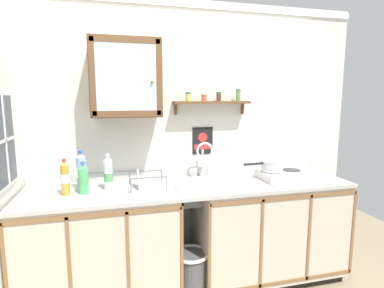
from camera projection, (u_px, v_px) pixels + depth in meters
back_wall at (184, 141)px, 2.89m from camera, size 3.39×0.07×2.54m
lower_cabinet_run at (101, 249)px, 2.49m from camera, size 1.23×0.64×0.91m
lower_cabinet_run_right at (267, 229)px, 2.86m from camera, size 1.35×0.64×0.91m
countertop at (193, 187)px, 2.61m from camera, size 2.75×0.66×0.03m
backsplash at (185, 172)px, 2.90m from camera, size 2.75×0.02×0.08m
sink at (207, 186)px, 2.68m from camera, size 0.59×0.46×0.49m
hot_plate_stove at (283, 175)px, 2.81m from camera, size 0.42×0.33×0.07m
saucepan at (272, 165)px, 2.79m from camera, size 0.39×0.21×0.10m
bottle_soda_green_0 at (84, 179)px, 2.36m from camera, size 0.08×0.08×0.25m
bottle_juice_amber_1 at (65, 178)px, 2.32m from camera, size 0.07×0.07×0.28m
bottle_water_clear_2 at (108, 174)px, 2.47m from camera, size 0.07×0.07×0.29m
bottle_water_blue_3 at (81, 172)px, 2.46m from camera, size 0.08×0.08×0.32m
dish_rack at (146, 186)px, 2.50m from camera, size 0.30×0.25×0.17m
wall_cabinet at (126, 78)px, 2.50m from camera, size 0.56×0.33×0.63m
spice_shelf at (212, 101)px, 2.80m from camera, size 0.71×0.14×0.23m
warning_sign at (203, 141)px, 2.90m from camera, size 0.20×0.01×0.26m
trash_bin at (191, 275)px, 2.55m from camera, size 0.30×0.30×0.42m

